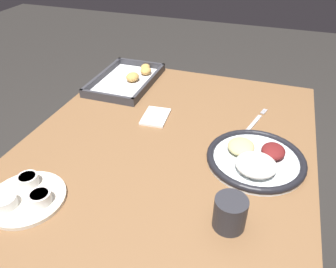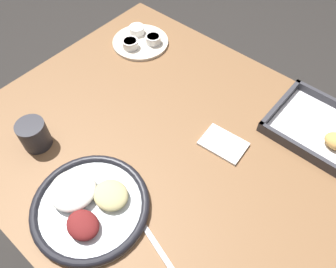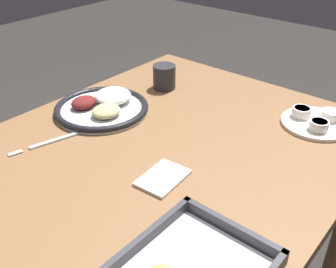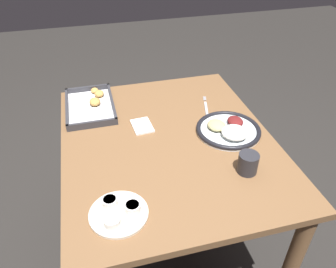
{
  "view_description": "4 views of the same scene",
  "coord_description": "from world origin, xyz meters",
  "px_view_note": "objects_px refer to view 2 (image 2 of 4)",
  "views": [
    {
      "loc": [
        -0.77,
        -0.26,
        1.37
      ],
      "look_at": [
        -0.0,
        0.0,
        0.81
      ],
      "focal_mm": 35.0,
      "sensor_mm": 36.0,
      "label": 1
    },
    {
      "loc": [
        0.33,
        -0.39,
        1.49
      ],
      "look_at": [
        -0.0,
        0.0,
        0.81
      ],
      "focal_mm": 35.0,
      "sensor_mm": 36.0,
      "label": 2
    },
    {
      "loc": [
        0.64,
        0.55,
        1.32
      ],
      "look_at": [
        -0.0,
        0.0,
        0.81
      ],
      "focal_mm": 42.0,
      "sensor_mm": 36.0,
      "label": 3
    },
    {
      "loc": [
        -1.04,
        0.27,
        1.6
      ],
      "look_at": [
        -0.0,
        0.0,
        0.81
      ],
      "focal_mm": 35.0,
      "sensor_mm": 36.0,
      "label": 4
    }
  ],
  "objects_px": {
    "fork": "(160,251)",
    "dinner_plate": "(89,204)",
    "drinking_cup": "(34,135)",
    "napkin": "(223,144)",
    "saucer_plate": "(140,40)"
  },
  "relations": [
    {
      "from": "drinking_cup",
      "to": "napkin",
      "type": "distance_m",
      "value": 0.49
    },
    {
      "from": "drinking_cup",
      "to": "napkin",
      "type": "relative_size",
      "value": 0.64
    },
    {
      "from": "saucer_plate",
      "to": "drinking_cup",
      "type": "relative_size",
      "value": 2.42
    },
    {
      "from": "dinner_plate",
      "to": "fork",
      "type": "xyz_separation_m",
      "value": [
        0.19,
        0.03,
        -0.01
      ]
    },
    {
      "from": "dinner_plate",
      "to": "fork",
      "type": "distance_m",
      "value": 0.2
    },
    {
      "from": "dinner_plate",
      "to": "drinking_cup",
      "type": "distance_m",
      "value": 0.25
    },
    {
      "from": "fork",
      "to": "dinner_plate",
      "type": "bearing_deg",
      "value": -155.8
    },
    {
      "from": "fork",
      "to": "napkin",
      "type": "height_order",
      "value": "napkin"
    },
    {
      "from": "fork",
      "to": "saucer_plate",
      "type": "xyz_separation_m",
      "value": [
        -0.52,
        0.48,
        0.01
      ]
    },
    {
      "from": "fork",
      "to": "drinking_cup",
      "type": "height_order",
      "value": "drinking_cup"
    },
    {
      "from": "fork",
      "to": "drinking_cup",
      "type": "xyz_separation_m",
      "value": [
        -0.43,
        0.0,
        0.04
      ]
    },
    {
      "from": "dinner_plate",
      "to": "fork",
      "type": "relative_size",
      "value": 1.3
    },
    {
      "from": "fork",
      "to": "saucer_plate",
      "type": "height_order",
      "value": "saucer_plate"
    },
    {
      "from": "dinner_plate",
      "to": "fork",
      "type": "bearing_deg",
      "value": 8.85
    },
    {
      "from": "dinner_plate",
      "to": "drinking_cup",
      "type": "bearing_deg",
      "value": 172.46
    }
  ]
}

